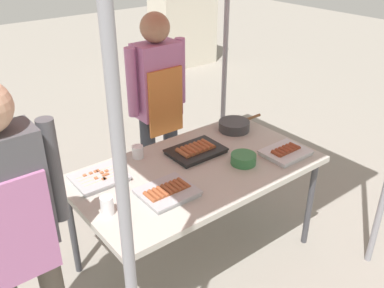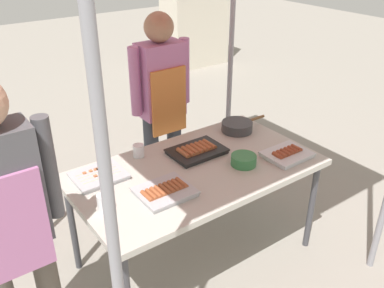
{
  "view_description": "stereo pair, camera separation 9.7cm",
  "coord_description": "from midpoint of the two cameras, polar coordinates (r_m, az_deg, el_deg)",
  "views": [
    {
      "loc": [
        -1.47,
        -1.82,
        2.16
      ],
      "look_at": [
        0.0,
        0.05,
        0.9
      ],
      "focal_mm": 39.3,
      "sensor_mm": 36.0,
      "label": 1
    },
    {
      "loc": [
        -1.39,
        -1.88,
        2.16
      ],
      "look_at": [
        0.0,
        0.05,
        0.9
      ],
      "focal_mm": 39.3,
      "sensor_mm": 36.0,
      "label": 2
    }
  ],
  "objects": [
    {
      "name": "condiment_bowl",
      "position": [
        2.77,
        8.03,
        -2.18
      ],
      "size": [
        0.17,
        0.17,
        0.07
      ],
      "primitive_type": "cylinder",
      "color": "#33723F",
      "rests_on": "stall_table"
    },
    {
      "name": "neighbor_stall_left",
      "position": [
        7.16,
        0.81,
        17.69
      ],
      "size": [
        1.04,
        0.56,
        1.78
      ],
      "color": "beige",
      "rests_on": "ground"
    },
    {
      "name": "drink_cup_near_edge",
      "position": [
        2.85,
        -6.29,
        -0.93
      ],
      "size": [
        0.08,
        0.08,
        0.08
      ],
      "primitive_type": "cylinder",
      "color": "white",
      "rests_on": "stall_table"
    },
    {
      "name": "vendor_woman",
      "position": [
        3.28,
        -3.29,
        6.22
      ],
      "size": [
        0.52,
        0.23,
        1.6
      ],
      "rotation": [
        0.0,
        0.0,
        3.14
      ],
      "color": "#333842",
      "rests_on": "ground"
    },
    {
      "name": "stall_table",
      "position": [
        2.76,
        1.62,
        -4.13
      ],
      "size": [
        1.6,
        0.9,
        0.75
      ],
      "color": "#B7B2A8",
      "rests_on": "ground"
    },
    {
      "name": "customer_nearby",
      "position": [
        2.1,
        -22.53,
        -9.09
      ],
      "size": [
        0.52,
        0.23,
        1.63
      ],
      "color": "#595147",
      "rests_on": "ground"
    },
    {
      "name": "tray_spring_rolls",
      "position": [
        2.46,
        -2.58,
        -6.46
      ],
      "size": [
        0.32,
        0.27,
        0.05
      ],
      "color": "#ADADB2",
      "rests_on": "stall_table"
    },
    {
      "name": "drink_cup_by_wok",
      "position": [
        2.35,
        -10.71,
        -7.93
      ],
      "size": [
        0.07,
        0.07,
        0.11
      ],
      "primitive_type": "cylinder",
      "color": "white",
      "rests_on": "stall_table"
    },
    {
      "name": "tray_grilled_sausages",
      "position": [
        2.88,
        1.62,
        -0.91
      ],
      "size": [
        0.37,
        0.27,
        0.05
      ],
      "color": "black",
      "rests_on": "stall_table"
    },
    {
      "name": "ground_plane",
      "position": [
        3.18,
        1.45,
        -14.85
      ],
      "size": [
        18.0,
        18.0,
        0.0
      ],
      "primitive_type": "plane",
      "color": "gray"
    },
    {
      "name": "cooking_wok",
      "position": [
        3.21,
        7.04,
        2.44
      ],
      "size": [
        0.4,
        0.24,
        0.07
      ],
      "color": "#38383A",
      "rests_on": "stall_table"
    },
    {
      "name": "tray_meat_skewers",
      "position": [
        2.66,
        -11.52,
        -4.27
      ],
      "size": [
        0.32,
        0.26,
        0.04
      ],
      "color": "#ADADB2",
      "rests_on": "stall_table"
    },
    {
      "name": "tray_pork_links",
      "position": [
        2.92,
        13.7,
        -1.35
      ],
      "size": [
        0.3,
        0.24,
        0.05
      ],
      "color": "silver",
      "rests_on": "stall_table"
    }
  ]
}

